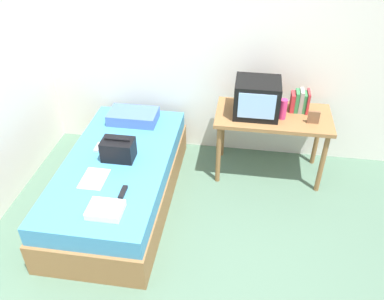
{
  "coord_description": "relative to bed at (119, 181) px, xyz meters",
  "views": [
    {
      "loc": [
        0.29,
        -2.03,
        2.79
      ],
      "look_at": [
        -0.17,
        1.0,
        0.6
      ],
      "focal_mm": 37.66,
      "sensor_mm": 36.0,
      "label": 1
    }
  ],
  "objects": [
    {
      "name": "ground_plane",
      "position": [
        0.87,
        -0.86,
        -0.25
      ],
      "size": [
        8.0,
        8.0,
        0.0
      ],
      "primitive_type": "plane",
      "color": "#4C6B56"
    },
    {
      "name": "book_row",
      "position": [
        1.7,
        0.81,
        0.58
      ],
      "size": [
        0.18,
        0.17,
        0.23
      ],
      "color": "#B72D33",
      "rests_on": "desk"
    },
    {
      "name": "water_bottle",
      "position": [
        1.52,
        0.64,
        0.58
      ],
      "size": [
        0.08,
        0.08,
        0.21
      ],
      "primitive_type": "cylinder",
      "color": "#E53372",
      "rests_on": "desk"
    },
    {
      "name": "magazine",
      "position": [
        -0.11,
        -0.3,
        0.26
      ],
      "size": [
        0.21,
        0.29,
        0.01
      ],
      "primitive_type": "cube",
      "color": "white",
      "rests_on": "bed"
    },
    {
      "name": "pillow",
      "position": [
        -0.03,
        0.71,
        0.32
      ],
      "size": [
        0.52,
        0.31,
        0.12
      ],
      "primitive_type": "cube",
      "color": "#4766AD",
      "rests_on": "bed"
    },
    {
      "name": "remote_dark",
      "position": [
        0.2,
        -0.44,
        0.27
      ],
      "size": [
        0.04,
        0.16,
        0.02
      ],
      "primitive_type": "cube",
      "color": "black",
      "rests_on": "bed"
    },
    {
      "name": "desk",
      "position": [
        1.45,
        0.7,
        0.38
      ],
      "size": [
        1.16,
        0.6,
        0.73
      ],
      "color": "olive",
      "rests_on": "ground"
    },
    {
      "name": "folded_towel",
      "position": [
        0.13,
        -0.69,
        0.29
      ],
      "size": [
        0.28,
        0.22,
        0.06
      ],
      "primitive_type": "cube",
      "color": "white",
      "rests_on": "bed"
    },
    {
      "name": "remote_silver",
      "position": [
        -0.24,
        0.16,
        0.27
      ],
      "size": [
        0.04,
        0.14,
        0.02
      ],
      "primitive_type": "cube",
      "color": "#B7B7BC",
      "rests_on": "bed"
    },
    {
      "name": "wall_back",
      "position": [
        0.87,
        1.14,
        1.05
      ],
      "size": [
        5.2,
        0.1,
        2.6
      ],
      "primitive_type": "cube",
      "color": "silver",
      "rests_on": "ground"
    },
    {
      "name": "bed",
      "position": [
        0.0,
        0.0,
        0.0
      ],
      "size": [
        1.0,
        2.0,
        0.51
      ],
      "color": "olive",
      "rests_on": "ground"
    },
    {
      "name": "tv",
      "position": [
        1.26,
        0.68,
        0.66
      ],
      "size": [
        0.44,
        0.39,
        0.36
      ],
      "color": "black",
      "rests_on": "desk"
    },
    {
      "name": "picture_frame",
      "position": [
        1.82,
        0.59,
        0.54
      ],
      "size": [
        0.11,
        0.02,
        0.13
      ],
      "primitive_type": "cube",
      "color": "brown",
      "rests_on": "desk"
    },
    {
      "name": "handbag",
      "position": [
        0.02,
        0.03,
        0.36
      ],
      "size": [
        0.3,
        0.2,
        0.23
      ],
      "color": "black",
      "rests_on": "bed"
    }
  ]
}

